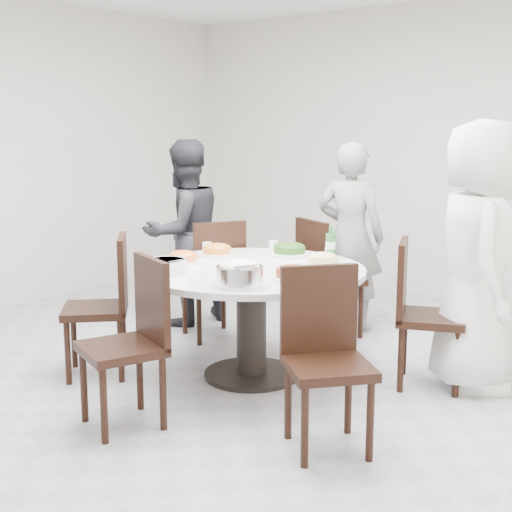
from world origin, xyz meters
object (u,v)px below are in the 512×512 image
Objects in this scene: chair_ne at (431,315)px; chair_s at (121,345)px; diner_right at (477,256)px; chair_se at (329,363)px; chair_sw at (95,307)px; chair_nw at (211,279)px; chair_n at (331,278)px; soup_bowl at (167,266)px; diner_middle at (350,237)px; dining_table at (251,323)px; diner_left at (184,233)px; rice_bowl at (239,276)px; beverage_bottle at (331,243)px.

chair_s is (-1.08, -1.66, 0.00)m from chair_ne.
chair_se is at bearing 139.60° from diner_right.
chair_nw is at bearing 132.53° from chair_sw.
chair_n and chair_se have the same top height.
soup_bowl is (-1.34, -1.04, 0.32)m from chair_ne.
chair_n is at bearing 110.97° from chair_s.
chair_n is at bearing 156.97° from chair_nw.
dining_table is at bearing 82.28° from diner_middle.
dining_table is at bearing 90.85° from diner_right.
diner_right is (0.23, 1.36, 0.38)m from chair_se.
chair_n is 1.00× the size of chair_s.
diner_middle is (-0.01, 0.29, 0.30)m from chair_n.
diner_left reaches higher than chair_nw.
diner_left is 1.94m from rice_bowl.
rice_bowl is at bearing -88.73° from beverage_bottle.
beverage_bottle is (0.59, 1.00, 0.08)m from soup_bowl.
beverage_bottle is (-0.75, -0.04, 0.39)m from chair_ne.
diner_middle is (-1.32, 0.66, -0.09)m from diner_right.
diner_middle reaches higher than chair_nw.
diner_left is at bearing 100.65° from chair_se.
rice_bowl is (-0.94, -1.22, -0.05)m from diner_right.
chair_nw is (-0.82, 0.51, 0.10)m from dining_table.
rice_bowl is (0.38, -1.88, 0.04)m from diner_middle.
soup_bowl is at bearing 133.31° from chair_s.
dining_table is at bearing 80.26° from chair_sw.
chair_n and chair_sw have the same top height.
chair_s is (0.01, -2.19, 0.00)m from chair_n.
chair_se is at bearing 44.54° from chair_sw.
dining_table is 1.05m from chair_sw.
diner_right is at bearing 31.60° from dining_table.
chair_se is at bearing -11.23° from rice_bowl.
chair_ne is at bearing 96.53° from diner_right.
chair_sw is 1.00× the size of chair_se.
soup_bowl is (0.94, -1.13, 0.01)m from diner_left.
diner_left is (-2.27, 1.29, 0.30)m from chair_se.
diner_middle is 0.99× the size of diner_left.
beverage_bottle is at bearing 64.60° from dining_table.
soup_bowl is (-1.32, 0.16, 0.32)m from chair_se.
chair_ne is 3.57× the size of soup_bowl.
beverage_bottle reaches higher than chair_n.
chair_nw is 1.00× the size of chair_sw.
dining_table is 1.58× the size of chair_s.
diner_left reaches higher than chair_n.
chair_ne and chair_n have the same top height.
diner_left is (-2.28, 0.10, 0.30)m from chair_ne.
chair_sw is at bearing -143.91° from dining_table.
chair_nw is at bearing -178.00° from beverage_bottle.
diner_right reaches higher than dining_table.
dining_table is at bearing 121.45° from rice_bowl.
rice_bowl is at bearing -1.52° from soup_bowl.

